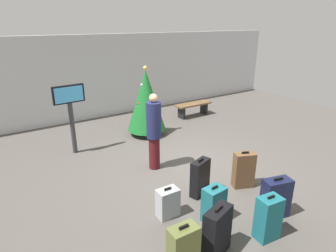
{
  "coord_description": "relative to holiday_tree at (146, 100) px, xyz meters",
  "views": [
    {
      "loc": [
        -3.76,
        -4.87,
        3.3
      ],
      "look_at": [
        -0.1,
        0.61,
        0.9
      ],
      "focal_mm": 30.9,
      "sensor_mm": 36.0,
      "label": 1
    }
  ],
  "objects": [
    {
      "name": "ground_plane",
      "position": [
        -0.33,
        -2.43,
        -1.07
      ],
      "size": [
        16.0,
        16.0,
        0.0
      ],
      "primitive_type": "plane",
      "color": "#514C47"
    },
    {
      "name": "back_wall",
      "position": [
        -0.33,
        2.51,
        0.37
      ],
      "size": [
        16.0,
        0.2,
        2.89
      ],
      "primitive_type": "cube",
      "color": "silver",
      "rests_on": "ground_plane"
    },
    {
      "name": "holiday_tree",
      "position": [
        0.0,
        0.0,
        0.0
      ],
      "size": [
        1.16,
        1.16,
        2.1
      ],
      "color": "#4C3319",
      "rests_on": "ground_plane"
    },
    {
      "name": "flight_info_kiosk",
      "position": [
        -2.25,
        -0.1,
        0.17
      ],
      "size": [
        0.79,
        0.14,
        1.82
      ],
      "color": "#333338",
      "rests_on": "ground_plane"
    },
    {
      "name": "waiting_bench",
      "position": [
        2.32,
        0.64,
        -0.71
      ],
      "size": [
        1.39,
        0.44,
        0.48
      ],
      "color": "brown",
      "rests_on": "ground_plane"
    },
    {
      "name": "traveller_0",
      "position": [
        -0.94,
        -2.0,
        -0.12
      ],
      "size": [
        0.47,
        0.47,
        1.81
      ],
      "color": "#4C1419",
      "rests_on": "ground_plane"
    },
    {
      "name": "suitcase_0",
      "position": [
        -0.1,
        -4.74,
        -0.71
      ],
      "size": [
        0.55,
        0.38,
        0.77
      ],
      "color": "#141938",
      "rests_on": "ground_plane"
    },
    {
      "name": "suitcase_1",
      "position": [
        -1.58,
        -4.83,
        -0.68
      ],
      "size": [
        0.54,
        0.35,
        0.81
      ],
      "color": "black",
      "rests_on": "ground_plane"
    },
    {
      "name": "suitcase_2",
      "position": [
        -2.21,
        -4.85,
        -0.69
      ],
      "size": [
        0.41,
        0.26,
        0.8
      ],
      "color": "#59602D",
      "rests_on": "ground_plane"
    },
    {
      "name": "suitcase_3",
      "position": [
        -1.68,
        -3.69,
        -0.8
      ],
      "size": [
        0.39,
        0.26,
        0.57
      ],
      "color": "#9EA0A5",
      "rests_on": "ground_plane"
    },
    {
      "name": "suitcase_4",
      "position": [
        -0.77,
        -3.47,
        -0.69
      ],
      "size": [
        0.48,
        0.31,
        0.79
      ],
      "color": "black",
      "rests_on": "ground_plane"
    },
    {
      "name": "suitcase_5",
      "position": [
        -0.67,
        -5.03,
        -0.7
      ],
      "size": [
        0.4,
        0.3,
        0.78
      ],
      "color": "#19606B",
      "rests_on": "ground_plane"
    },
    {
      "name": "suitcase_6",
      "position": [
        0.18,
        -3.74,
        -0.69
      ],
      "size": [
        0.48,
        0.38,
        0.8
      ],
      "color": "brown",
      "rests_on": "ground_plane"
    },
    {
      "name": "suitcase_7",
      "position": [
        -1.09,
        -4.23,
        -0.75
      ],
      "size": [
        0.39,
        0.3,
        0.68
      ],
      "color": "#19606B",
      "rests_on": "ground_plane"
    }
  ]
}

